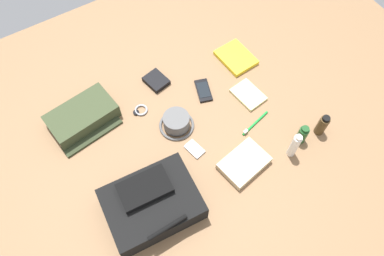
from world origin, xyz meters
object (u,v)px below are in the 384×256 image
(wallet, at_px, (156,81))
(folded_towel, at_px, (244,163))
(toothpaste_tube, at_px, (294,146))
(toothbrush, at_px, (254,124))
(cologne_bottle, at_px, (322,125))
(paperback_novel, at_px, (236,58))
(notepad, at_px, (248,95))
(toiletry_pouch, at_px, (83,117))
(media_player, at_px, (194,149))
(bucket_hat, at_px, (176,122))
(wristwatch, at_px, (140,110))
(backpack, at_px, (152,203))
(shampoo_bottle, at_px, (302,135))
(cell_phone, at_px, (203,90))

(wallet, height_order, folded_towel, folded_towel)
(toothpaste_tube, bearing_deg, toothbrush, -75.84)
(cologne_bottle, xyz_separation_m, toothpaste_tube, (0.18, 0.02, 0.02))
(paperback_novel, relative_size, notepad, 1.30)
(toiletry_pouch, relative_size, paperback_novel, 1.63)
(media_player, bearing_deg, bucket_hat, -87.98)
(cologne_bottle, height_order, wristwatch, cologne_bottle)
(wallet, bearing_deg, media_player, 73.63)
(toothbrush, relative_size, folded_towel, 0.84)
(toiletry_pouch, distance_m, toothpaste_tube, 0.94)
(bucket_hat, distance_m, wristwatch, 0.19)
(toothbrush, xyz_separation_m, folded_towel, (0.16, 0.14, 0.01))
(toiletry_pouch, relative_size, folded_towel, 1.59)
(toiletry_pouch, height_order, folded_towel, toiletry_pouch)
(backpack, bearing_deg, shampoo_bottle, 173.94)
(notepad, bearing_deg, paperback_novel, -117.21)
(notepad, relative_size, folded_towel, 0.75)
(cologne_bottle, bearing_deg, cell_phone, -55.07)
(backpack, xyz_separation_m, toiletry_pouch, (0.07, -0.52, -0.02))
(backpack, bearing_deg, notepad, -159.78)
(shampoo_bottle, height_order, notepad, shampoo_bottle)
(toiletry_pouch, xyz_separation_m, wristwatch, (-0.24, 0.09, -0.03))
(cologne_bottle, distance_m, folded_towel, 0.39)
(wristwatch, bearing_deg, cell_phone, 168.99)
(cologne_bottle, xyz_separation_m, toothbrush, (0.23, -0.18, -0.05))
(folded_towel, bearing_deg, toothbrush, -138.86)
(toiletry_pouch, distance_m, cologne_bottle, 1.06)
(wallet, bearing_deg, folded_towel, 88.85)
(cologne_bottle, height_order, wallet, cologne_bottle)
(media_player, xyz_separation_m, wristwatch, (0.11, -0.30, 0.00))
(toiletry_pouch, height_order, paperback_novel, toiletry_pouch)
(backpack, height_order, cologne_bottle, backpack)
(toiletry_pouch, bearing_deg, cologne_bottle, 145.18)
(backpack, xyz_separation_m, cell_phone, (-0.48, -0.37, -0.05))
(bucket_hat, xyz_separation_m, toothpaste_tube, (-0.35, 0.38, 0.04))
(wristwatch, xyz_separation_m, toothbrush, (-0.40, 0.34, 0.00))
(cologne_bottle, bearing_deg, notepad, -64.68)
(toiletry_pouch, distance_m, paperback_novel, 0.80)
(wallet, relative_size, folded_towel, 0.55)
(paperback_novel, relative_size, wristwatch, 2.75)
(wristwatch, distance_m, notepad, 0.51)
(backpack, xyz_separation_m, bucket_hat, (-0.27, -0.28, -0.03))
(toiletry_pouch, distance_m, cell_phone, 0.57)
(cell_phone, bearing_deg, backpack, 37.77)
(bucket_hat, bearing_deg, toiletry_pouch, -35.36)
(paperback_novel, bearing_deg, cell_phone, 18.06)
(bucket_hat, xyz_separation_m, folded_towel, (-0.15, 0.32, -0.01))
(backpack, relative_size, toothpaste_tube, 2.45)
(backpack, distance_m, notepad, 0.69)
(media_player, relative_size, wallet, 0.85)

